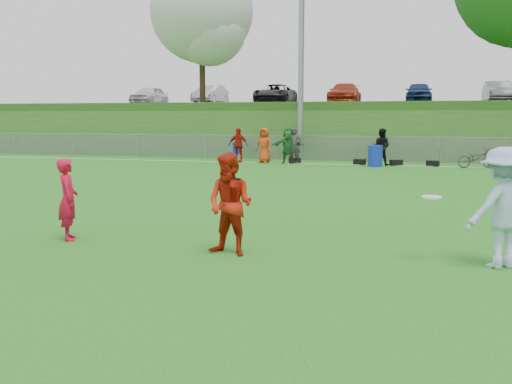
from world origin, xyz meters
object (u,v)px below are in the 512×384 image
(recycling_bin, at_px, (375,156))
(bicycle, at_px, (476,158))
(player_red_center, at_px, (230,205))
(player_blue, at_px, (502,208))
(frisbee, at_px, (432,197))
(player_red_left, at_px, (68,199))

(recycling_bin, height_order, bicycle, recycling_bin)
(player_red_center, xyz_separation_m, player_blue, (4.15, 0.33, 0.07))
(player_blue, xyz_separation_m, frisbee, (-1.01, 0.01, 0.12))
(player_red_left, bearing_deg, recycling_bin, -48.55)
(player_red_center, height_order, player_blue, player_blue)
(player_blue, height_order, bicycle, player_blue)
(player_red_center, xyz_separation_m, bicycle, (5.59, 17.77, -0.40))
(recycling_bin, bearing_deg, player_red_center, -94.23)
(player_blue, height_order, frisbee, player_blue)
(player_red_center, xyz_separation_m, frisbee, (3.15, 0.34, 0.20))
(frisbee, distance_m, recycling_bin, 17.06)
(recycling_bin, bearing_deg, bicycle, 6.39)
(bicycle, bearing_deg, player_red_center, 142.58)
(player_red_left, xyz_separation_m, player_blue, (7.38, 0.02, 0.16))
(player_red_left, xyz_separation_m, bicycle, (8.81, 17.45, -0.31))
(frisbee, relative_size, bicycle, 0.18)
(recycling_bin, bearing_deg, player_blue, -80.37)
(player_red_left, distance_m, bicycle, 19.55)
(player_red_left, relative_size, bicycle, 0.90)
(player_red_center, bearing_deg, player_red_left, -172.23)
(player_red_left, distance_m, player_blue, 7.38)
(player_red_left, height_order, player_red_center, player_red_center)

